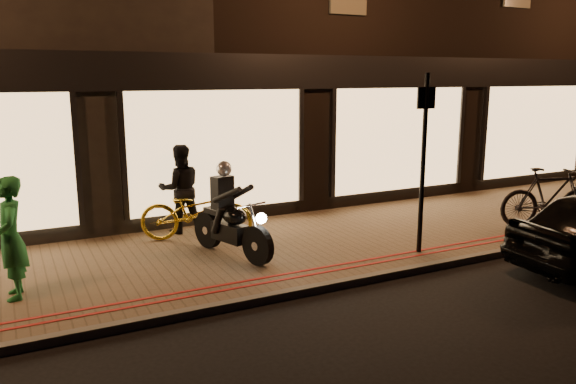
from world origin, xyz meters
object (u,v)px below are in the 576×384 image
(motorcycle, at_px, (230,220))
(person_green, at_px, (11,238))
(bicycle_gold, at_px, (196,212))
(sign_post, at_px, (424,154))

(motorcycle, xyz_separation_m, person_green, (-3.26, -0.39, 0.22))
(bicycle_gold, height_order, person_green, person_green)
(sign_post, bearing_deg, bicycle_gold, 143.02)
(bicycle_gold, bearing_deg, person_green, 141.22)
(bicycle_gold, bearing_deg, sign_post, -102.05)
(motorcycle, height_order, bicycle_gold, motorcycle)
(sign_post, height_order, person_green, sign_post)
(motorcycle, relative_size, bicycle_gold, 0.93)
(sign_post, relative_size, person_green, 1.80)
(motorcycle, distance_m, person_green, 3.29)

